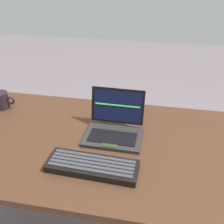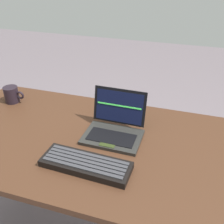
{
  "view_description": "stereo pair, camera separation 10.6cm",
  "coord_description": "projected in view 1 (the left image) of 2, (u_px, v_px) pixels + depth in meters",
  "views": [
    {
      "loc": [
        0.11,
        -0.84,
        1.39
      ],
      "look_at": [
        -0.05,
        0.06,
        0.84
      ],
      "focal_mm": 41.87,
      "sensor_mm": 36.0,
      "label": 1
    },
    {
      "loc": [
        0.22,
        -0.81,
        1.39
      ],
      "look_at": [
        -0.05,
        0.06,
        0.84
      ],
      "focal_mm": 41.87,
      "sensor_mm": 36.0,
      "label": 2
    }
  ],
  "objects": [
    {
      "name": "desk",
      "position": [
        122.0,
        167.0,
        1.13
      ],
      "size": [
        1.6,
        0.7,
        0.72
      ],
      "color": "#46291A",
      "rests_on": "ground"
    },
    {
      "name": "laptop_front",
      "position": [
        114.0,
        128.0,
        1.11
      ],
      "size": [
        0.24,
        0.21,
        0.18
      ],
      "color": "#292826",
      "rests_on": "desk"
    },
    {
      "name": "external_keyboard",
      "position": [
        92.0,
        166.0,
        0.94
      ],
      "size": [
        0.34,
        0.13,
        0.03
      ],
      "color": "black",
      "rests_on": "desk"
    },
    {
      "name": "coffee_mug",
      "position": [
        1.0,
        100.0,
        1.3
      ],
      "size": [
        0.11,
        0.07,
        0.08
      ],
      "color": "black",
      "rests_on": "desk"
    }
  ]
}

